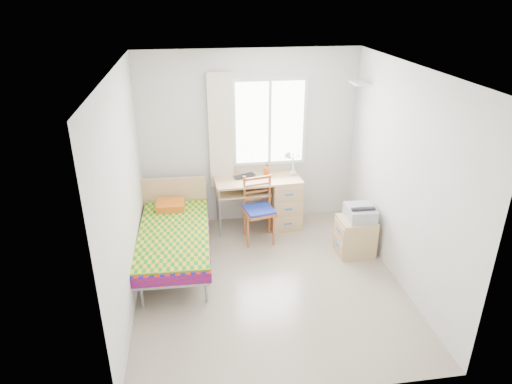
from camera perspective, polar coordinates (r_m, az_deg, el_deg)
floor at (r=5.80m, az=1.56°, el=-11.14°), size 3.50×3.50×0.00m
ceiling at (r=4.78m, az=1.92°, el=15.13°), size 3.50×3.50×0.00m
wall_back at (r=6.77m, az=-0.86°, el=6.60°), size 3.20×0.00×3.20m
wall_left at (r=5.14m, az=-16.13°, el=-0.36°), size 0.00×3.50×3.50m
wall_right at (r=5.64m, az=17.95°, el=1.63°), size 0.00×3.50×3.50m
window at (r=6.72m, az=1.72°, el=8.68°), size 1.10×0.04×1.30m
curtain at (r=6.62m, az=-4.42°, el=7.47°), size 0.35×0.05×1.70m
floating_shelf at (r=6.59m, az=12.82°, el=13.15°), size 0.20×0.32×0.03m
bed at (r=6.08m, az=-10.20°, el=-5.18°), size 0.96×1.97×0.84m
desk at (r=6.90m, az=2.97°, el=-0.91°), size 1.29×0.64×0.79m
chair at (r=6.46m, az=0.37°, el=-1.70°), size 0.48×0.48×0.94m
cabinet at (r=6.38m, az=12.28°, el=-5.40°), size 0.49×0.43×0.52m
printer at (r=6.25m, az=12.89°, el=-2.50°), size 0.36×0.42×0.18m
laptop at (r=6.71m, az=-1.25°, el=1.86°), size 0.38×0.32×0.03m
pen_cup at (r=6.82m, az=1.35°, el=2.64°), size 0.09×0.09×0.11m
task_lamp at (r=6.65m, az=4.38°, el=3.87°), size 0.23×0.32×0.41m
book at (r=6.75m, az=-1.09°, el=0.08°), size 0.18×0.23×0.02m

